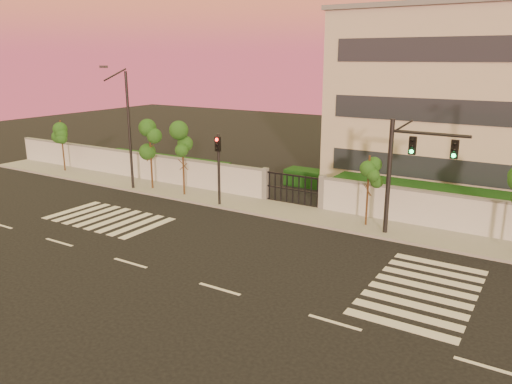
% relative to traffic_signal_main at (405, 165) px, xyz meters
% --- Properties ---
extents(ground, '(120.00, 120.00, 0.00)m').
position_rel_traffic_signal_main_xyz_m(ground, '(-4.41, -9.80, -3.85)').
color(ground, black).
rests_on(ground, ground).
extents(sidewalk, '(60.00, 3.00, 0.15)m').
position_rel_traffic_signal_main_xyz_m(sidewalk, '(-4.41, 0.70, -3.78)').
color(sidewalk, gray).
rests_on(sidewalk, ground).
extents(perimeter_wall, '(60.00, 0.36, 2.20)m').
position_rel_traffic_signal_main_xyz_m(perimeter_wall, '(-4.31, 2.20, -2.78)').
color(perimeter_wall, silver).
rests_on(perimeter_wall, ground).
extents(hedge_row, '(41.00, 4.25, 1.80)m').
position_rel_traffic_signal_main_xyz_m(hedge_row, '(-3.25, 4.94, -3.03)').
color(hedge_row, black).
rests_on(hedge_row, ground).
extents(road_markings, '(57.00, 7.62, 0.02)m').
position_rel_traffic_signal_main_xyz_m(road_markings, '(-5.99, -6.04, -3.84)').
color(road_markings, silver).
rests_on(road_markings, ground).
extents(street_tree_a, '(1.44, 1.14, 4.25)m').
position_rel_traffic_signal_main_xyz_m(street_tree_a, '(-27.59, 0.85, -0.72)').
color(street_tree_a, '#382314').
rests_on(street_tree_a, ground).
extents(street_tree_b, '(1.60, 1.27, 4.73)m').
position_rel_traffic_signal_main_xyz_m(street_tree_b, '(-17.56, 0.40, -0.36)').
color(street_tree_b, '#382314').
rests_on(street_tree_b, ground).
extents(street_tree_c, '(1.57, 1.25, 4.98)m').
position_rel_traffic_signal_main_xyz_m(street_tree_c, '(-14.57, 0.28, -0.18)').
color(street_tree_c, '#382314').
rests_on(street_tree_c, ground).
extents(street_tree_d, '(1.34, 1.06, 4.03)m').
position_rel_traffic_signal_main_xyz_m(street_tree_d, '(-2.02, 0.64, -0.88)').
color(street_tree_d, '#382314').
rests_on(street_tree_d, ground).
extents(traffic_signal_main, '(3.85, 0.38, 6.09)m').
position_rel_traffic_signal_main_xyz_m(traffic_signal_main, '(0.00, 0.00, 0.00)').
color(traffic_signal_main, black).
rests_on(traffic_signal_main, ground).
extents(traffic_signal_secondary, '(0.36, 0.34, 4.58)m').
position_rel_traffic_signal_main_xyz_m(traffic_signal_secondary, '(-11.23, -0.40, -0.94)').
color(traffic_signal_secondary, black).
rests_on(traffic_signal_secondary, ground).
extents(streetlight_west, '(0.51, 2.06, 8.55)m').
position_rel_traffic_signal_main_xyz_m(streetlight_west, '(-18.79, -0.48, 0.77)').
color(streetlight_west, black).
rests_on(streetlight_west, ground).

